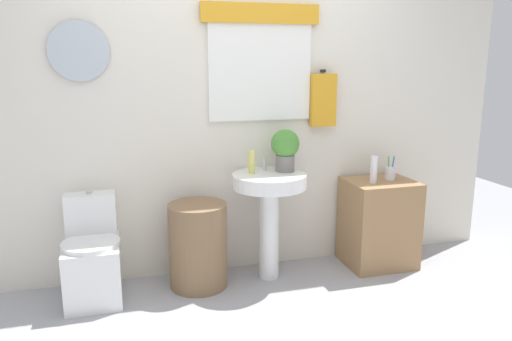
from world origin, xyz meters
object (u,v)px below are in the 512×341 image
(toilet, at_px, (93,258))
(pedestal_sink, at_px, (269,199))
(soap_bottle, at_px, (251,162))
(toothbrush_cup, at_px, (390,173))
(lotion_bottle, at_px, (374,170))
(laundry_hamper, at_px, (198,245))
(potted_plant, at_px, (285,148))
(wooden_cabinet, at_px, (379,223))

(toilet, bearing_deg, pedestal_sink, -1.38)
(soap_bottle, distance_m, toothbrush_cup, 1.13)
(soap_bottle, height_order, lotion_bottle, soap_bottle)
(laundry_hamper, xyz_separation_m, lotion_bottle, (1.35, -0.04, 0.48))
(pedestal_sink, bearing_deg, potted_plant, 23.20)
(soap_bottle, height_order, potted_plant, potted_plant)
(laundry_hamper, height_order, pedestal_sink, pedestal_sink)
(toilet, xyz_separation_m, pedestal_sink, (1.25, -0.03, 0.33))
(wooden_cabinet, xyz_separation_m, lotion_bottle, (-0.09, -0.04, 0.45))
(laundry_hamper, xyz_separation_m, pedestal_sink, (0.53, -0.00, 0.30))
(laundry_hamper, height_order, lotion_bottle, lotion_bottle)
(pedestal_sink, xyz_separation_m, lotion_bottle, (0.82, -0.04, 0.18))
(lotion_bottle, bearing_deg, soap_bottle, 174.54)
(wooden_cabinet, bearing_deg, potted_plant, 175.56)
(wooden_cabinet, bearing_deg, toilet, 179.20)
(pedestal_sink, distance_m, potted_plant, 0.40)
(wooden_cabinet, relative_size, toothbrush_cup, 3.72)
(wooden_cabinet, xyz_separation_m, potted_plant, (-0.77, 0.06, 0.63))
(laundry_hamper, distance_m, toothbrush_cup, 1.60)
(lotion_bottle, height_order, toothbrush_cup, lotion_bottle)
(pedestal_sink, height_order, potted_plant, potted_plant)
(pedestal_sink, height_order, toothbrush_cup, toothbrush_cup)
(soap_bottle, distance_m, lotion_bottle, 0.95)
(toothbrush_cup, bearing_deg, toilet, 179.75)
(soap_bottle, bearing_deg, wooden_cabinet, -2.77)
(wooden_cabinet, relative_size, lotion_bottle, 3.31)
(toilet, xyz_separation_m, potted_plant, (1.39, 0.03, 0.70))
(lotion_bottle, xyz_separation_m, toothbrush_cup, (0.18, 0.06, -0.05))
(wooden_cabinet, bearing_deg, laundry_hamper, 180.00)
(soap_bottle, xyz_separation_m, toothbrush_cup, (1.12, -0.03, -0.14))
(potted_plant, bearing_deg, pedestal_sink, -156.80)
(laundry_hamper, relative_size, pedestal_sink, 0.77)
(lotion_bottle, distance_m, toothbrush_cup, 0.20)
(laundry_hamper, relative_size, potted_plant, 1.97)
(laundry_hamper, distance_m, lotion_bottle, 1.44)
(toothbrush_cup, bearing_deg, wooden_cabinet, -167.46)
(toilet, height_order, potted_plant, potted_plant)
(toilet, relative_size, soap_bottle, 4.27)
(potted_plant, bearing_deg, soap_bottle, -177.80)
(pedestal_sink, bearing_deg, wooden_cabinet, 0.00)
(potted_plant, height_order, toothbrush_cup, potted_plant)
(laundry_hamper, xyz_separation_m, potted_plant, (0.67, 0.06, 0.67))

